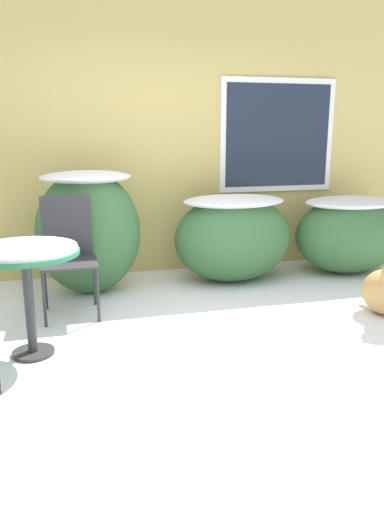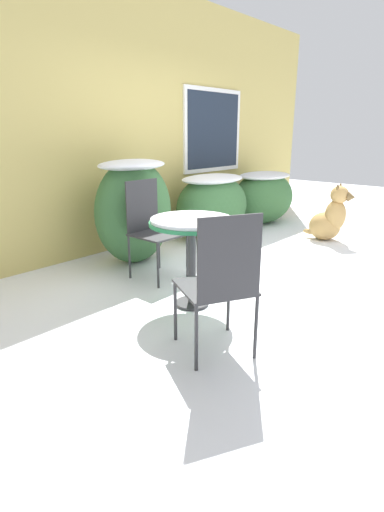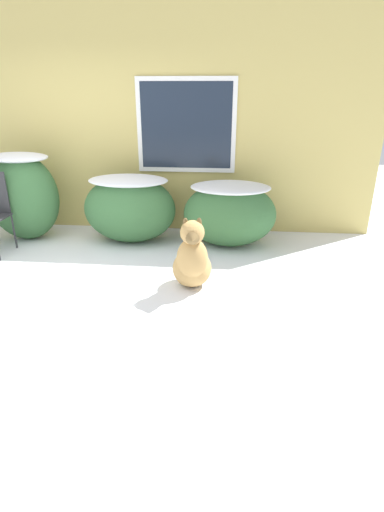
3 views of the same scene
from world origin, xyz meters
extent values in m
plane|color=white|center=(0.00, 0.00, 0.00)|extent=(16.00, 16.00, 0.00)
cube|color=tan|center=(0.00, 2.20, 1.60)|extent=(8.00, 0.06, 3.20)
cube|color=white|center=(1.40, 2.16, 1.47)|extent=(1.34, 0.04, 1.23)
cube|color=#1E2838|center=(1.40, 2.14, 1.47)|extent=(1.22, 0.01, 1.11)
ellipsoid|color=#386638|center=(-0.76, 1.56, 0.59)|extent=(0.98, 0.66, 1.17)
ellipsoid|color=white|center=(-0.76, 1.56, 1.11)|extent=(0.83, 0.56, 0.12)
ellipsoid|color=#386638|center=(0.70, 1.59, 0.45)|extent=(1.23, 0.80, 0.89)
ellipsoid|color=white|center=(0.70, 1.59, 0.83)|extent=(1.04, 0.68, 0.12)
ellipsoid|color=#386638|center=(2.02, 1.57, 0.42)|extent=(1.20, 0.84, 0.84)
ellipsoid|color=white|center=(2.02, 1.57, 0.78)|extent=(1.02, 0.72, 0.12)
cylinder|color=#2D2D30|center=(-1.24, 0.26, 0.01)|extent=(0.29, 0.29, 0.03)
cylinder|color=#2D2D30|center=(-1.24, 0.26, 0.37)|extent=(0.07, 0.07, 0.69)
cylinder|color=#237A47|center=(-1.24, 0.26, 0.73)|extent=(0.72, 0.72, 0.03)
cylinder|color=white|center=(-1.24, 0.26, 0.76)|extent=(0.69, 0.69, 0.03)
cube|color=#2D2D30|center=(-0.96, 0.98, 0.46)|extent=(0.46, 0.46, 0.02)
cube|color=#2D2D30|center=(-0.96, 1.20, 0.73)|extent=(0.42, 0.02, 0.52)
cylinder|color=#2D2D30|center=(-1.17, 0.76, 0.23)|extent=(0.02, 0.02, 0.45)
cylinder|color=#2D2D30|center=(-0.75, 0.77, 0.23)|extent=(0.02, 0.02, 0.45)
cylinder|color=#2D2D30|center=(-1.17, 1.19, 0.23)|extent=(0.02, 0.02, 0.45)
cylinder|color=#2D2D30|center=(-0.75, 1.19, 0.23)|extent=(0.02, 0.02, 0.45)
ellipsoid|color=tan|center=(1.62, 0.53, 0.09)|extent=(0.10, 0.21, 0.07)
camera|label=1|loc=(-0.98, -3.14, 1.53)|focal=35.00mm
camera|label=2|loc=(-3.67, -1.87, 1.46)|focal=28.00mm
camera|label=3|loc=(2.00, -3.45, 1.93)|focal=28.00mm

